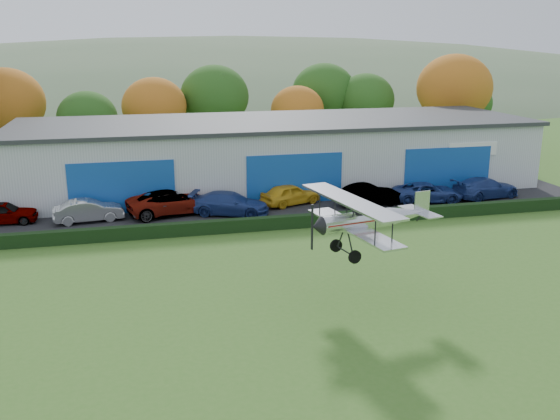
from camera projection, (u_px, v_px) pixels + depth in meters
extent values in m
plane|color=#39641F|center=(315.00, 360.00, 22.43)|extent=(300.00, 300.00, 0.00)
cube|color=black|center=(271.00, 208.00, 42.78)|extent=(48.00, 9.00, 0.05)
cube|color=black|center=(287.00, 222.00, 38.18)|extent=(46.00, 0.60, 0.80)
cube|color=#B2B7BC|center=(276.00, 155.00, 49.12)|extent=(40.00, 12.00, 5.00)
cube|color=#2D3033|center=(276.00, 122.00, 48.41)|extent=(40.60, 12.60, 0.30)
cube|color=#14489F|center=(122.00, 188.00, 40.95)|extent=(7.00, 0.12, 3.60)
cube|color=#14489F|center=(295.00, 179.00, 43.64)|extent=(7.00, 0.12, 3.60)
cube|color=#14489F|center=(447.00, 171.00, 46.32)|extent=(7.00, 0.12, 3.60)
cylinder|color=#3D2614|center=(12.00, 152.00, 55.69)|extent=(0.36, 0.36, 3.15)
ellipsoid|color=#9E5D13|center=(6.00, 102.00, 54.50)|extent=(6.84, 6.84, 6.16)
cylinder|color=#3D2614|center=(91.00, 156.00, 55.48)|extent=(0.36, 0.36, 2.45)
ellipsoid|color=#1E4C14|center=(87.00, 118.00, 54.55)|extent=(5.32, 5.32, 4.79)
cylinder|color=#3D2614|center=(157.00, 148.00, 58.65)|extent=(0.36, 0.36, 2.80)
ellipsoid|color=#9E5D13|center=(154.00, 106.00, 57.59)|extent=(6.08, 6.08, 5.47)
cylinder|color=#3D2614|center=(216.00, 141.00, 61.82)|extent=(0.36, 0.36, 3.15)
ellipsoid|color=#1E4C14|center=(215.00, 96.00, 60.62)|extent=(6.84, 6.84, 6.16)
cylinder|color=#3D2614|center=(297.00, 144.00, 61.83)|extent=(0.36, 0.36, 2.45)
ellipsoid|color=#9E5D13|center=(297.00, 110.00, 60.90)|extent=(5.32, 5.32, 4.79)
cylinder|color=#3D2614|center=(364.00, 137.00, 65.44)|extent=(0.36, 0.36, 2.80)
ellipsoid|color=#1E4C14|center=(366.00, 100.00, 64.38)|extent=(6.08, 6.08, 5.47)
cylinder|color=#3D2614|center=(451.00, 136.00, 63.39)|extent=(0.36, 0.36, 3.50)
ellipsoid|color=#9E5D13|center=(454.00, 88.00, 62.07)|extent=(7.60, 7.60, 6.84)
cylinder|color=#3D2614|center=(465.00, 135.00, 68.18)|extent=(0.36, 0.36, 2.45)
ellipsoid|color=#1E4C14|center=(468.00, 103.00, 67.25)|extent=(5.32, 5.32, 4.79)
cylinder|color=#3D2614|center=(323.00, 134.00, 66.38)|extent=(0.36, 0.36, 3.15)
ellipsoid|color=#1E4C14|center=(324.00, 92.00, 65.18)|extent=(6.84, 6.84, 6.16)
ellipsoid|color=#4C6642|center=(236.00, 145.00, 162.23)|extent=(320.00, 196.00, 56.00)
ellipsoid|color=#4C6642|center=(474.00, 117.00, 176.42)|extent=(240.00, 126.00, 36.00)
imported|color=gray|center=(2.00, 213.00, 38.88)|extent=(4.28, 1.78, 1.45)
imported|color=silver|center=(88.00, 211.00, 39.35)|extent=(4.58, 2.14, 1.45)
imported|color=gray|center=(172.00, 202.00, 40.99)|extent=(6.38, 4.00, 1.64)
imported|color=navy|center=(230.00, 203.00, 40.91)|extent=(5.69, 3.94, 1.53)
imported|color=gold|center=(290.00, 194.00, 43.43)|extent=(4.77, 3.24, 1.51)
imported|color=gray|center=(370.00, 195.00, 43.17)|extent=(4.81, 2.00, 1.55)
imported|color=navy|center=(428.00, 192.00, 44.19)|extent=(5.31, 3.02, 1.40)
imported|color=navy|center=(486.00, 188.00, 45.26)|extent=(5.59, 3.08, 1.53)
cylinder|color=silver|center=(357.00, 221.00, 26.10)|extent=(3.47, 1.42, 0.80)
cone|color=silver|center=(408.00, 214.00, 27.16)|extent=(2.07, 1.15, 0.80)
cone|color=black|center=(317.00, 226.00, 25.34)|extent=(0.59, 0.87, 0.80)
cube|color=maroon|center=(362.00, 219.00, 26.20)|extent=(3.82, 1.51, 0.05)
cube|color=black|center=(366.00, 211.00, 26.18)|extent=(1.15, 0.73, 0.22)
cube|color=silver|center=(353.00, 227.00, 26.10)|extent=(2.30, 6.50, 0.09)
cube|color=silver|center=(350.00, 201.00, 25.71)|extent=(2.45, 6.86, 0.09)
cylinder|color=black|center=(375.00, 230.00, 23.75)|extent=(0.06, 0.06, 1.16)
cylinder|color=black|center=(393.00, 227.00, 24.07)|extent=(0.06, 0.06, 1.16)
cylinder|color=black|center=(320.00, 202.00, 27.81)|extent=(0.06, 0.06, 1.16)
cylinder|color=black|center=(335.00, 200.00, 28.13)|extent=(0.06, 0.06, 1.16)
cylinder|color=black|center=(354.00, 210.00, 25.52)|extent=(0.09, 0.20, 0.66)
cylinder|color=black|center=(346.00, 206.00, 26.07)|extent=(0.09, 0.20, 0.66)
cylinder|color=black|center=(350.00, 242.00, 25.76)|extent=(0.18, 0.62, 1.09)
cylinder|color=black|center=(341.00, 237.00, 26.42)|extent=(0.18, 0.62, 1.09)
cylinder|color=black|center=(345.00, 251.00, 26.24)|extent=(0.38, 1.67, 0.06)
cylinder|color=black|center=(355.00, 257.00, 25.53)|extent=(0.58, 0.23, 0.57)
cylinder|color=black|center=(336.00, 246.00, 26.94)|extent=(0.58, 0.23, 0.57)
cylinder|color=black|center=(419.00, 217.00, 27.47)|extent=(0.33, 0.11, 0.37)
cube|color=silver|center=(420.00, 211.00, 27.39)|extent=(1.22, 2.42, 0.05)
cube|color=silver|center=(422.00, 202.00, 27.31)|extent=(0.80, 0.20, 0.98)
cube|color=black|center=(312.00, 227.00, 25.25)|extent=(0.07, 0.11, 1.96)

